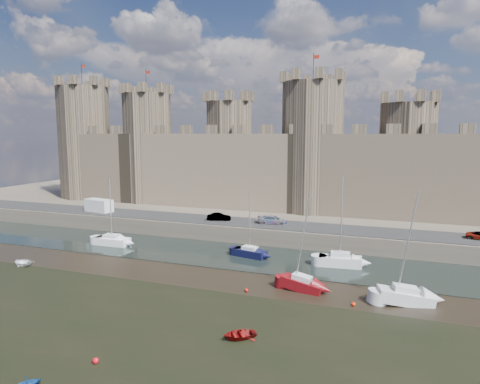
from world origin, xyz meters
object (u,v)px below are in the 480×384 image
at_px(car_0, 102,209).
at_px(sailboat_1, 250,252).
at_px(car_2, 273,220).
at_px(van, 99,206).
at_px(sailboat_2, 340,260).
at_px(car_1, 219,217).
at_px(sailboat_5, 405,296).
at_px(sailboat_0, 112,240).
at_px(dinghy_1, 28,383).
at_px(sailboat_4, 302,283).

bearing_deg(car_0, sailboat_1, -103.84).
height_order(car_2, van, van).
relative_size(van, sailboat_1, 0.59).
bearing_deg(car_0, sailboat_2, -99.41).
bearing_deg(car_2, car_1, 85.10).
xyz_separation_m(sailboat_1, sailboat_2, (11.97, 0.00, 0.14)).
xyz_separation_m(car_1, sailboat_5, (28.03, -19.49, -2.33)).
distance_m(sailboat_0, sailboat_2, 33.27).
bearing_deg(car_2, car_0, 83.67).
distance_m(car_2, sailboat_1, 10.55).
height_order(car_2, sailboat_2, sailboat_2).
height_order(car_1, sailboat_0, sailboat_0).
xyz_separation_m(van, sailboat_2, (43.86, -9.43, -2.79)).
distance_m(sailboat_1, dinghy_1, 33.57).
bearing_deg(van, sailboat_0, -33.71).
distance_m(sailboat_1, sailboat_5, 21.74).
bearing_deg(car_1, van, 73.82).
distance_m(van, sailboat_4, 45.37).
distance_m(sailboat_2, dinghy_1, 36.95).
relative_size(car_2, van, 0.87).
height_order(sailboat_4, sailboat_5, sailboat_5).
bearing_deg(car_2, sailboat_4, -164.23).
xyz_separation_m(car_0, car_1, (22.56, 0.49, 0.03)).
xyz_separation_m(car_0, van, (-0.73, 0.18, 0.56)).
distance_m(car_0, car_1, 22.56).
bearing_deg(sailboat_2, sailboat_0, 175.39).
bearing_deg(sailboat_5, dinghy_1, -149.88).
bearing_deg(car_0, car_2, -85.47).
bearing_deg(sailboat_2, car_2, 131.91).
relative_size(car_1, van, 0.72).
bearing_deg(sailboat_0, sailboat_1, 2.55).
distance_m(car_1, van, 23.30).
bearing_deg(sailboat_5, sailboat_2, 112.37).
bearing_deg(sailboat_2, dinghy_1, -122.28).
bearing_deg(car_1, sailboat_5, -141.77).
bearing_deg(sailboat_2, van, 161.15).
bearing_deg(car_0, van, 78.97).
relative_size(sailboat_1, dinghy_1, 5.74).
distance_m(car_0, van, 0.94).
relative_size(car_1, sailboat_4, 0.37).
relative_size(car_1, sailboat_0, 0.38).
bearing_deg(sailboat_5, car_0, 144.32).
bearing_deg(sailboat_2, car_1, 147.93).
relative_size(sailboat_2, sailboat_5, 1.00).
height_order(car_1, sailboat_2, sailboat_2).
bearing_deg(sailboat_2, sailboat_4, -112.90).
bearing_deg(sailboat_4, car_1, 141.49).
xyz_separation_m(car_1, dinghy_1, (4.63, -43.08, -2.71)).
height_order(sailboat_1, sailboat_5, sailboat_5).
distance_m(sailboat_0, sailboat_1, 21.32).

